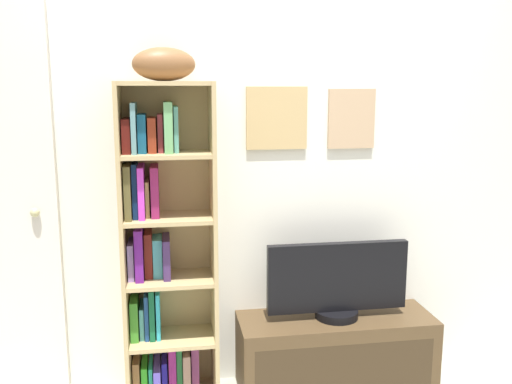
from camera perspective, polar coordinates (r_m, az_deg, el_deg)
The scene contains 5 objects.
back_wall at distance 2.87m, azimuth -0.63°, elevation 5.13°, with size 4.80×0.08×2.55m.
bookshelf at distance 2.80m, azimuth -9.54°, elevation -6.03°, with size 0.45×0.27×1.58m.
football at distance 2.66m, azimuth -9.30°, elevation 12.65°, with size 0.29×0.15×0.15m, color brown.
tv_stand at distance 3.07m, azimuth 8.05°, elevation -15.79°, with size 1.01×0.35×0.39m.
television at distance 2.92m, azimuth 8.25°, elevation -8.95°, with size 0.72×0.22×0.39m.
Camera 1 is at (-0.42, -1.69, 1.55)m, focal length 39.50 mm.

